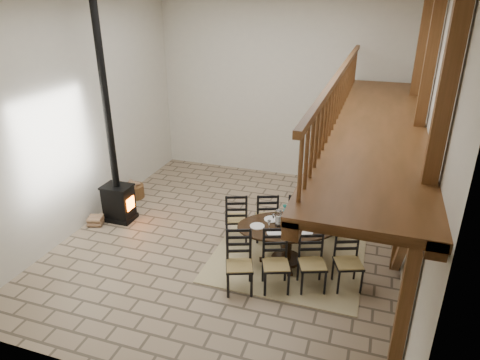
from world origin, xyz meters
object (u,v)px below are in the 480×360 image
(dining_table, at_px, (287,244))
(log_stack, at_px, (96,221))
(log_basket, at_px, (134,191))
(wood_stove, at_px, (115,176))

(dining_table, relative_size, log_stack, 7.57)
(log_basket, bearing_deg, wood_stove, -74.30)
(log_basket, bearing_deg, log_stack, -92.57)
(dining_table, xyz_separation_m, log_stack, (-4.55, 0.04, -0.30))
(log_basket, distance_m, log_stack, 1.58)
(dining_table, height_order, log_basket, dining_table)
(log_basket, xyz_separation_m, log_stack, (-0.07, -1.57, -0.08))
(dining_table, xyz_separation_m, log_basket, (-4.48, 1.61, -0.22))
(wood_stove, relative_size, log_stack, 12.32)
(dining_table, relative_size, wood_stove, 0.61)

